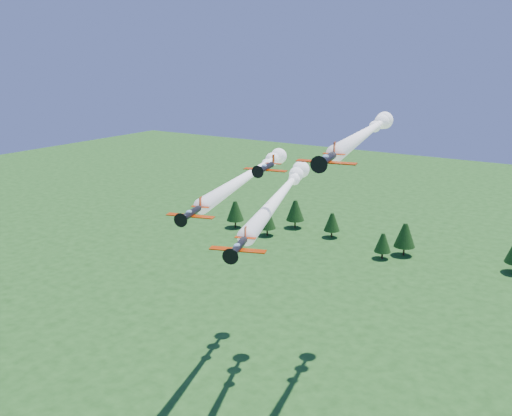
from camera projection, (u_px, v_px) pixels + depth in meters
The scene contains 5 objects.
plane_lead at pixel (284, 191), 104.13m from camera, with size 23.11×55.11×3.70m.
plane_left at pixel (253, 172), 114.23m from camera, with size 20.00×55.72×3.70m.
plane_right at pixel (368, 131), 105.30m from camera, with size 16.29×55.57×3.70m.
plane_slot at pixel (266, 168), 89.04m from camera, with size 7.05×7.73×2.46m.
treeline at pixel (414, 238), 185.61m from camera, with size 164.89×20.66×11.86m.
Camera 1 is at (43.76, -67.87, 65.14)m, focal length 40.00 mm.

